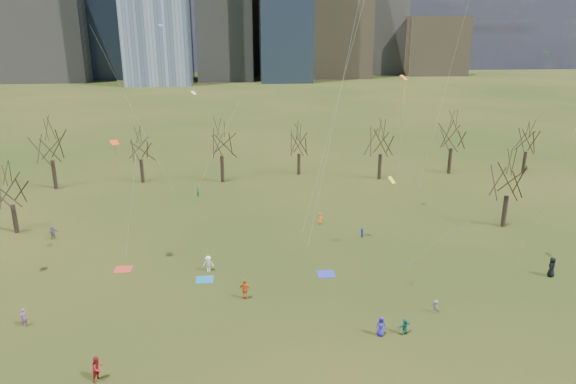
{
  "coord_description": "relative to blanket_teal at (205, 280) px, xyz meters",
  "views": [
    {
      "loc": [
        -4.98,
        -35.19,
        22.1
      ],
      "look_at": [
        0.0,
        12.0,
        7.0
      ],
      "focal_mm": 32.0,
      "sensor_mm": 36.0,
      "label": 1
    }
  ],
  "objects": [
    {
      "name": "person_8",
      "position": [
        16.86,
        8.32,
        0.53
      ],
      "size": [
        0.5,
        0.59,
        1.09
      ],
      "primitive_type": "imported",
      "rotation": [
        0.0,
        0.0,
        4.89
      ],
      "color": "#262FA8",
      "rests_on": "ground"
    },
    {
      "name": "person_6",
      "position": [
        32.2,
        -2.72,
        0.95
      ],
      "size": [
        1.09,
        1.11,
        1.92
      ],
      "primitive_type": "imported",
      "rotation": [
        0.0,
        0.0,
        3.97
      ],
      "color": "black",
      "rests_on": "ground"
    },
    {
      "name": "blanket_navy",
      "position": [
        11.35,
        -0.03,
        0.0
      ],
      "size": [
        1.6,
        1.5,
        0.03
      ],
      "primitive_type": "cube",
      "color": "#2634B1",
      "rests_on": "ground"
    },
    {
      "name": "person_2",
      "position": [
        -6.23,
        -13.63,
        0.88
      ],
      "size": [
        1.02,
        1.09,
        1.79
      ],
      "primitive_type": "imported",
      "rotation": [
        0.0,
        0.0,
        1.04
      ],
      "color": "maroon",
      "rests_on": "ground"
    },
    {
      "name": "person_4",
      "position": [
        3.66,
        -3.93,
        0.88
      ],
      "size": [
        1.13,
        0.72,
        1.8
      ],
      "primitive_type": "imported",
      "rotation": [
        0.0,
        0.0,
        2.85
      ],
      "color": "#E55619",
      "rests_on": "ground"
    },
    {
      "name": "person_13",
      "position": [
        -2.09,
        24.82,
        0.74
      ],
      "size": [
        0.56,
        0.65,
        1.5
      ],
      "primitive_type": "imported",
      "rotation": [
        0.0,
        0.0,
        2.02
      ],
      "color": "#197051",
      "rests_on": "ground"
    },
    {
      "name": "person_9",
      "position": [
        0.3,
        1.7,
        0.78
      ],
      "size": [
        1.08,
        0.68,
        1.6
      ],
      "primitive_type": "imported",
      "rotation": [
        0.0,
        0.0,
        6.2
      ],
      "color": "white",
      "rests_on": "ground"
    },
    {
      "name": "person_12",
      "position": [
        12.98,
        12.98,
        0.68
      ],
      "size": [
        0.67,
        0.8,
        1.4
      ],
      "primitive_type": "imported",
      "rotation": [
        0.0,
        0.0,
        1.18
      ],
      "color": "orange",
      "rests_on": "ground"
    },
    {
      "name": "blanket_teal",
      "position": [
        0.0,
        0.0,
        0.0
      ],
      "size": [
        1.6,
        1.5,
        0.03
      ],
      "primitive_type": "cube",
      "color": "#17668E",
      "rests_on": "ground"
    },
    {
      "name": "person_11",
      "position": [
        -17.09,
        11.6,
        0.73
      ],
      "size": [
        1.24,
        1.31,
        1.48
      ],
      "primitive_type": "imported",
      "rotation": [
        0.0,
        0.0,
        0.84
      ],
      "color": "slate",
      "rests_on": "ground"
    },
    {
      "name": "kites_airborne",
      "position": [
        10.94,
        7.86,
        13.98
      ],
      "size": [
        51.98,
        41.07,
        33.29
      ],
      "color": "#EE4914",
      "rests_on": "ground"
    },
    {
      "name": "person_0",
      "position": [
        13.66,
        -10.55,
        0.78
      ],
      "size": [
        0.84,
        0.61,
        1.59
      ],
      "primitive_type": "imported",
      "rotation": [
        0.0,
        0.0,
        6.13
      ],
      "color": "#2B28AD",
      "rests_on": "ground"
    },
    {
      "name": "person_3",
      "position": [
        19.02,
        -7.82,
        0.56
      ],
      "size": [
        0.68,
        0.84,
        1.14
      ],
      "primitive_type": "imported",
      "rotation": [
        0.0,
        0.0,
        1.98
      ],
      "color": "slate",
      "rests_on": "ground"
    },
    {
      "name": "person_7",
      "position": [
        -13.56,
        -6.38,
        0.75
      ],
      "size": [
        0.56,
        0.66,
        1.54
      ],
      "primitive_type": "imported",
      "rotation": [
        0.0,
        0.0,
        4.3
      ],
      "color": "#934F9F",
      "rests_on": "ground"
    },
    {
      "name": "ground",
      "position": [
        8.17,
        -8.07,
        -0.01
      ],
      "size": [
        500.0,
        500.0,
        0.0
      ],
      "primitive_type": "plane",
      "color": "black",
      "rests_on": "ground"
    },
    {
      "name": "person_5",
      "position": [
        15.51,
        -10.56,
        0.66
      ],
      "size": [
        1.31,
        0.86,
        1.36
      ],
      "primitive_type": "imported",
      "rotation": [
        0.0,
        0.0,
        3.55
      ],
      "color": "#186F60",
      "rests_on": "ground"
    },
    {
      "name": "bare_tree_row",
      "position": [
        8.08,
        29.15,
        6.1
      ],
      "size": [
        113.04,
        29.8,
        9.5
      ],
      "color": "black",
      "rests_on": "ground"
    },
    {
      "name": "blanket_crimson",
      "position": [
        -7.91,
        2.99,
        0.0
      ],
      "size": [
        1.6,
        1.5,
        0.03
      ],
      "primitive_type": "cube",
      "color": "red",
      "rests_on": "ground"
    }
  ]
}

